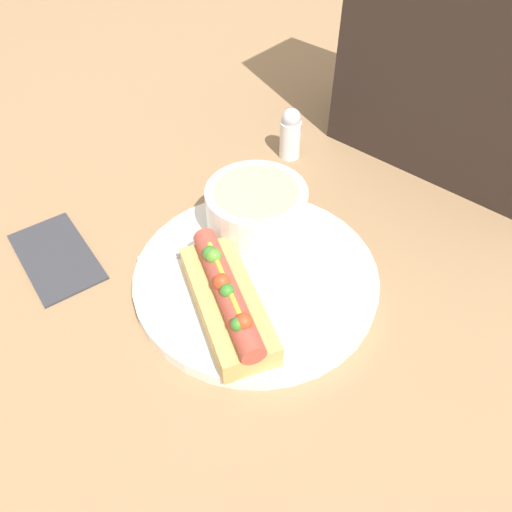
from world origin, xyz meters
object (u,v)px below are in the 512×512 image
(soup_bowl, at_px, (256,208))
(seated_diner, at_px, (504,2))
(spoon, at_px, (236,247))
(hot_dog, at_px, (227,299))
(salt_shaker, at_px, (290,133))

(soup_bowl, bearing_deg, seated_diner, 72.01)
(soup_bowl, relative_size, seated_diner, 0.23)
(soup_bowl, height_order, seated_diner, seated_diner)
(seated_diner, bearing_deg, spoon, -105.05)
(hot_dog, height_order, spoon, hot_dog)
(hot_dog, distance_m, salt_shaker, 0.32)
(hot_dog, relative_size, soup_bowl, 1.42)
(soup_bowl, xyz_separation_m, seated_diner, (0.10, 0.32, 0.17))
(spoon, xyz_separation_m, seated_diner, (0.10, 0.37, 0.20))
(hot_dog, distance_m, seated_diner, 0.48)
(hot_dog, xyz_separation_m, spoon, (-0.06, 0.07, -0.02))
(hot_dog, distance_m, soup_bowl, 0.13)
(spoon, relative_size, salt_shaker, 1.78)
(spoon, distance_m, salt_shaker, 0.23)
(soup_bowl, xyz_separation_m, spoon, (0.01, -0.04, -0.03))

